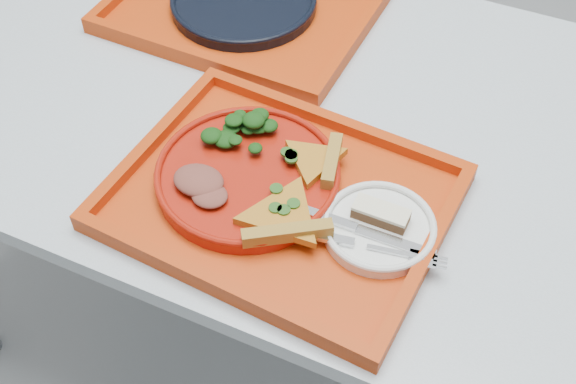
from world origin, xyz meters
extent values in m
plane|color=#92959A|center=(0.00, 0.00, 0.00)|extent=(10.00, 10.00, 0.00)
cube|color=#A3AFB7|center=(0.00, 0.00, 0.73)|extent=(1.60, 0.80, 0.03)
cylinder|color=gray|center=(-0.72, 0.32, 0.36)|extent=(0.05, 0.05, 0.72)
cube|color=#B53309|center=(-0.02, -0.20, 0.76)|extent=(0.47, 0.38, 0.01)
cube|color=#B53309|center=(-0.27, 0.18, 0.76)|extent=(0.46, 0.36, 0.01)
cylinder|color=#9D180A|center=(-0.07, -0.19, 0.77)|extent=(0.26, 0.26, 0.02)
cylinder|color=white|center=(0.13, -0.20, 0.77)|extent=(0.15, 0.15, 0.01)
cylinder|color=black|center=(-0.27, 0.18, 0.77)|extent=(0.26, 0.26, 0.02)
ellipsoid|color=black|center=(-0.11, -0.13, 0.80)|extent=(0.08, 0.07, 0.04)
ellipsoid|color=brown|center=(-0.12, -0.24, 0.79)|extent=(0.07, 0.06, 0.02)
cube|color=#51351B|center=(0.12, -0.19, 0.78)|extent=(0.07, 0.03, 0.02)
cube|color=beige|center=(0.12, -0.19, 0.79)|extent=(0.07, 0.03, 0.01)
cube|color=silver|center=(0.12, -0.22, 0.78)|extent=(0.19, 0.02, 0.01)
cube|color=silver|center=(0.12, -0.24, 0.78)|extent=(0.19, 0.05, 0.01)
camera|label=1|loc=(0.26, -0.78, 1.53)|focal=45.00mm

